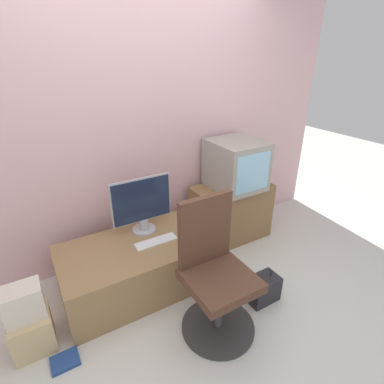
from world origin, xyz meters
name	(u,v)px	position (x,y,z in m)	size (l,w,h in m)	color
ground_plane	(220,334)	(0.00, 0.00, 0.00)	(12.00, 12.00, 0.00)	beige
wall_back	(140,125)	(0.00, 1.32, 1.30)	(4.40, 0.05, 2.60)	beige
desk	(138,266)	(-0.32, 0.79, 0.22)	(1.27, 0.71, 0.43)	#937047
side_stand	(231,212)	(0.85, 1.01, 0.31)	(0.82, 0.45, 0.62)	olive
main_monitor	(142,205)	(-0.18, 0.97, 0.69)	(0.54, 0.21, 0.51)	#B2B2B7
keyboard	(156,242)	(-0.16, 0.74, 0.44)	(0.36, 0.11, 0.01)	white
mouse	(182,233)	(0.09, 0.73, 0.45)	(0.07, 0.03, 0.03)	#4C4C51
crt_tv	(236,165)	(0.86, 0.99, 0.86)	(0.48, 0.54, 0.49)	gray
office_chair	(215,278)	(0.02, 0.12, 0.43)	(0.55, 0.55, 1.02)	#333333
cardboard_box_lower	(32,331)	(-1.18, 0.60, 0.14)	(0.27, 0.28, 0.28)	#D1B27F
cardboard_box_upper	(23,303)	(-1.18, 0.60, 0.40)	(0.25, 0.18, 0.24)	beige
handbag	(263,288)	(0.50, 0.11, 0.12)	(0.26, 0.17, 0.32)	#232328
book	(65,361)	(-1.03, 0.35, 0.01)	(0.18, 0.15, 0.02)	navy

